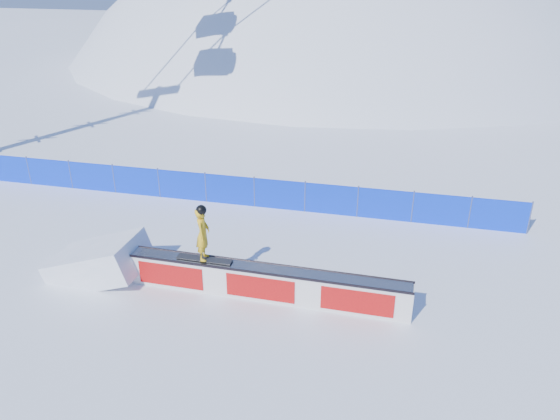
# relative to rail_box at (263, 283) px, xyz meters

# --- Properties ---
(ground) EXTENTS (160.00, 160.00, 0.00)m
(ground) POSITION_rel_rail_box_xyz_m (-2.95, 1.49, -0.49)
(ground) COLOR white
(ground) RESTS_ON ground
(snow_hill) EXTENTS (64.00, 64.00, 64.00)m
(snow_hill) POSITION_rel_rail_box_xyz_m (-2.95, 43.49, -18.49)
(snow_hill) COLOR silver
(snow_hill) RESTS_ON ground
(safety_fence) EXTENTS (22.05, 0.05, 1.30)m
(safety_fence) POSITION_rel_rail_box_xyz_m (-2.95, 5.99, 0.11)
(safety_fence) COLOR #0730DD
(safety_fence) RESTS_ON ground
(rail_box) EXTENTS (8.36, 0.70, 1.00)m
(rail_box) POSITION_rel_rail_box_xyz_m (0.00, 0.00, 0.00)
(rail_box) COLOR white
(rail_box) RESTS_ON ground
(snow_ramp) EXTENTS (2.97, 1.88, 1.83)m
(snow_ramp) POSITION_rel_rail_box_xyz_m (-5.22, 0.07, -0.49)
(snow_ramp) COLOR white
(snow_ramp) RESTS_ON ground
(snowboarder) EXTENTS (1.64, 0.63, 1.72)m
(snowboarder) POSITION_rel_rail_box_xyz_m (-1.74, 0.02, 1.35)
(snowboarder) COLOR black
(snowboarder) RESTS_ON rail_box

